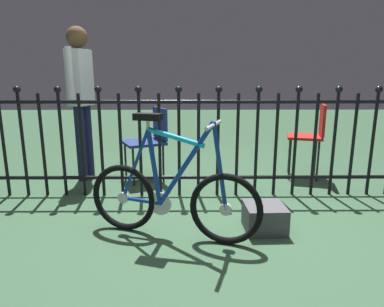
# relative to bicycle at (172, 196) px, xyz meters

# --- Properties ---
(ground_plane) EXTENTS (20.00, 20.00, 0.00)m
(ground_plane) POSITION_rel_bicycle_xyz_m (0.31, 0.21, -0.32)
(ground_plane) COLOR #34553A
(iron_fence) EXTENTS (4.50, 0.07, 1.14)m
(iron_fence) POSITION_rel_bicycle_xyz_m (0.20, 0.93, 0.26)
(iron_fence) COLOR black
(iron_fence) RESTS_ON ground
(bicycle) EXTENTS (1.30, 0.51, 0.93)m
(bicycle) POSITION_rel_bicycle_xyz_m (0.00, 0.00, 0.00)
(bicycle) COLOR black
(bicycle) RESTS_ON ground
(chair_navy) EXTENTS (0.58, 0.58, 0.84)m
(chair_navy) POSITION_rel_bicycle_xyz_m (-0.32, 1.49, 0.19)
(chair_navy) COLOR black
(chair_navy) RESTS_ON ground
(chair_red) EXTENTS (0.48, 0.48, 0.88)m
(chair_red) POSITION_rel_bicycle_xyz_m (1.57, 1.53, 0.23)
(chair_red) COLOR black
(chair_red) RESTS_ON ground
(person_visitor) EXTENTS (0.24, 0.47, 1.73)m
(person_visitor) POSITION_rel_bicycle_xyz_m (-1.10, 1.52, 0.72)
(person_visitor) COLOR #191E3F
(person_visitor) RESTS_ON ground
(display_crate) EXTENTS (0.32, 0.32, 0.21)m
(display_crate) POSITION_rel_bicycle_xyz_m (0.72, 0.10, -0.22)
(display_crate) COLOR #4C4C51
(display_crate) RESTS_ON ground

